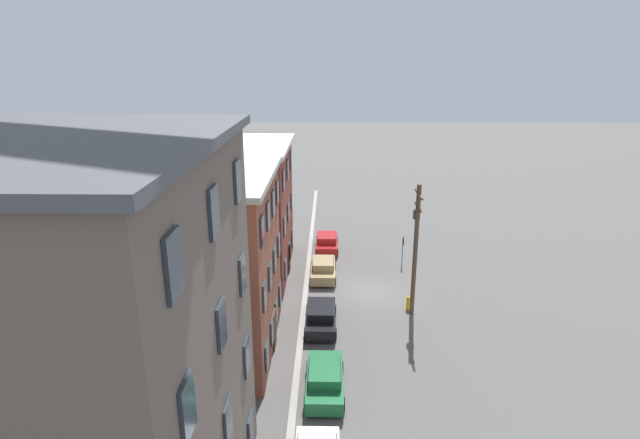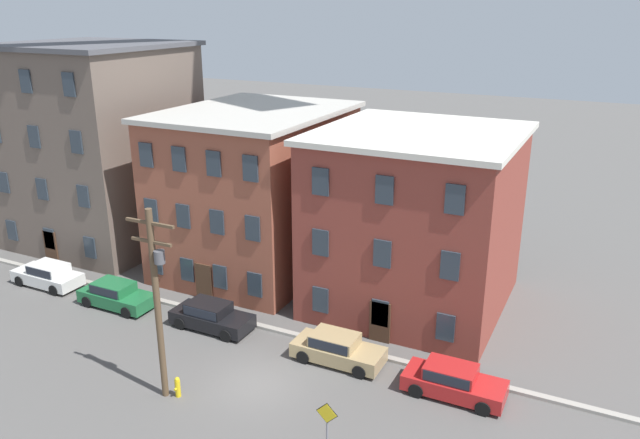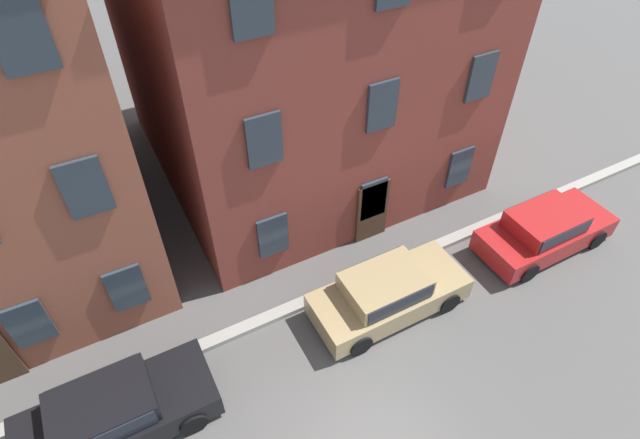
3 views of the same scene
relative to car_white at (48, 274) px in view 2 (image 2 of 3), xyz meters
The scene contains 13 objects.
ground_plane 17.23m from the car_white, 11.01° to the right, with size 200.00×200.00×0.00m, color #565451.
kerb_strip 16.95m from the car_white, ahead, with size 56.00×0.36×0.16m, color #9E998E.
apartment_corner 10.40m from the car_white, 108.89° to the left, with size 11.25×10.88×13.86m.
apartment_midblock 13.66m from the car_white, 41.71° to the left, with size 9.72×12.32×10.19m.
apartment_far 22.38m from the car_white, 21.11° to the left, with size 10.52×10.92×9.95m.
car_white is the anchor object (origin of this frame).
car_green 5.67m from the car_white, ahead, with size 4.40×1.92×1.43m.
car_black 11.98m from the car_white, ahead, with size 4.40×1.92×1.43m.
car_tan 19.35m from the car_white, ahead, with size 4.40×1.92×1.43m.
car_red 25.04m from the car_white, ahead, with size 4.40×1.92×1.43m.
caution_sign 22.75m from the car_white, 16.10° to the right, with size 0.88×0.08×2.45m.
utility_pole 15.51m from the car_white, 22.87° to the right, with size 2.40×0.44×8.63m.
fire_hydrant 15.38m from the car_white, 21.57° to the right, with size 0.24×0.34×0.96m.
Camera 2 is at (13.28, -20.50, 16.28)m, focal length 35.00 mm.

